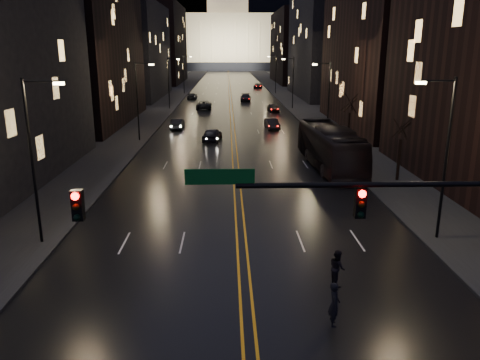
{
  "coord_description": "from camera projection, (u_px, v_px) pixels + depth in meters",
  "views": [
    {
      "loc": [
        -0.76,
        -14.15,
        10.35
      ],
      "look_at": [
        -0.06,
        10.73,
        3.38
      ],
      "focal_mm": 35.0,
      "sensor_mm": 36.0,
      "label": 1
    }
  ],
  "objects": [
    {
      "name": "ground",
      "position": [
        250.0,
        355.0,
        16.43
      ],
      "size": [
        900.0,
        900.0,
        0.0
      ],
      "primitive_type": "plane",
      "color": "black",
      "rests_on": "ground"
    },
    {
      "name": "road",
      "position": [
        229.0,
        85.0,
        141.57
      ],
      "size": [
        20.0,
        320.0,
        0.02
      ],
      "primitive_type": "cube",
      "color": "black",
      "rests_on": "ground"
    },
    {
      "name": "sidewalk_left",
      "position": [
        183.0,
        85.0,
        141.17
      ],
      "size": [
        8.0,
        320.0,
        0.16
      ],
      "primitive_type": "cube",
      "color": "black",
      "rests_on": "ground"
    },
    {
      "name": "sidewalk_right",
      "position": [
        275.0,
        84.0,
        141.92
      ],
      "size": [
        8.0,
        320.0,
        0.16
      ],
      "primitive_type": "cube",
      "color": "black",
      "rests_on": "ground"
    },
    {
      "name": "center_line",
      "position": [
        229.0,
        85.0,
        141.56
      ],
      "size": [
        0.62,
        320.0,
        0.01
      ],
      "primitive_type": "cube",
      "color": "orange",
      "rests_on": "road"
    },
    {
      "name": "building_left_mid",
      "position": [
        79.0,
        22.0,
        64.07
      ],
      "size": [
        12.0,
        30.0,
        28.0
      ],
      "primitive_type": "cube",
      "color": "black",
      "rests_on": "ground"
    },
    {
      "name": "building_left_far",
      "position": [
        134.0,
        51.0,
        101.73
      ],
      "size": [
        12.0,
        34.0,
        20.0
      ],
      "primitive_type": "cube",
      "color": "black",
      "rests_on": "ground"
    },
    {
      "name": "building_left_dist",
      "position": [
        162.0,
        44.0,
        147.4
      ],
      "size": [
        12.0,
        40.0,
        24.0
      ],
      "primitive_type": "cube",
      "color": "black",
      "rests_on": "ground"
    },
    {
      "name": "building_right_mid",
      "position": [
        326.0,
        37.0,
        102.05
      ],
      "size": [
        12.0,
        34.0,
        26.0
      ],
      "primitive_type": "cube",
      "color": "black",
      "rests_on": "ground"
    },
    {
      "name": "building_right_dist",
      "position": [
        295.0,
        47.0,
        148.8
      ],
      "size": [
        12.0,
        40.0,
        22.0
      ],
      "primitive_type": "cube",
      "color": "black",
      "rests_on": "ground"
    },
    {
      "name": "capitol",
      "position": [
        228.0,
        36.0,
        252.46
      ],
      "size": [
        90.0,
        50.0,
        58.5
      ],
      "color": "black",
      "rests_on": "ground"
    },
    {
      "name": "traffic_signal",
      "position": [
        432.0,
        217.0,
        15.21
      ],
      "size": [
        17.29,
        0.45,
        7.0
      ],
      "color": "black",
      "rests_on": "ground"
    },
    {
      "name": "streetlamp_right_near",
      "position": [
        444.0,
        152.0,
        24.97
      ],
      "size": [
        2.13,
        0.25,
        9.0
      ],
      "color": "black",
      "rests_on": "ground"
    },
    {
      "name": "streetlamp_left_near",
      "position": [
        35.0,
        154.0,
        24.39
      ],
      "size": [
        2.13,
        0.25,
        9.0
      ],
      "color": "black",
      "rests_on": "ground"
    },
    {
      "name": "streetlamp_right_mid",
      "position": [
        327.0,
        97.0,
        53.85
      ],
      "size": [
        2.13,
        0.25,
        9.0
      ],
      "color": "black",
      "rests_on": "ground"
    },
    {
      "name": "streetlamp_left_mid",
      "position": [
        139.0,
        97.0,
        53.27
      ],
      "size": [
        2.13,
        0.25,
        9.0
      ],
      "color": "black",
      "rests_on": "ground"
    },
    {
      "name": "streetlamp_right_far",
      "position": [
        292.0,
        80.0,
        82.73
      ],
      "size": [
        2.13,
        0.25,
        9.0
      ],
      "color": "black",
      "rests_on": "ground"
    },
    {
      "name": "streetlamp_left_far",
      "position": [
        170.0,
        80.0,
        82.15
      ],
      "size": [
        2.13,
        0.25,
        9.0
      ],
      "color": "black",
      "rests_on": "ground"
    },
    {
      "name": "streetlamp_right_dist",
      "position": [
        275.0,
        72.0,
        111.61
      ],
      "size": [
        2.13,
        0.25,
        9.0
      ],
      "color": "black",
      "rests_on": "ground"
    },
    {
      "name": "streetlamp_left_dist",
      "position": [
        184.0,
        72.0,
        111.03
      ],
      "size": [
        2.13,
        0.25,
        9.0
      ],
      "color": "black",
      "rests_on": "ground"
    },
    {
      "name": "tree_right_mid",
      "position": [
        402.0,
        126.0,
        36.73
      ],
      "size": [
        2.4,
        2.4,
        6.65
      ],
      "color": "black",
      "rests_on": "ground"
    },
    {
      "name": "tree_right_far",
      "position": [
        350.0,
        104.0,
        52.14
      ],
      "size": [
        2.4,
        2.4,
        6.65
      ],
      "color": "black",
      "rests_on": "ground"
    },
    {
      "name": "bus",
      "position": [
        330.0,
        147.0,
        42.09
      ],
      "size": [
        3.78,
        13.63,
        3.76
      ],
      "primitive_type": "imported",
      "rotation": [
        0.0,
        0.0,
        0.05
      ],
      "color": "black",
      "rests_on": "ground"
    },
    {
      "name": "oncoming_car_a",
      "position": [
        212.0,
        135.0,
        54.36
      ],
      "size": [
        2.51,
        4.89,
        1.59
      ],
      "primitive_type": "imported",
      "rotation": [
        0.0,
        0.0,
        3.0
      ],
      "color": "black",
      "rests_on": "ground"
    },
    {
      "name": "oncoming_car_b",
      "position": [
        177.0,
        124.0,
        62.7
      ],
      "size": [
        1.6,
        4.36,
        1.43
      ],
      "primitive_type": "imported",
      "rotation": [
        0.0,
        0.0,
        3.12
      ],
      "color": "black",
      "rests_on": "ground"
    },
    {
      "name": "oncoming_car_c",
      "position": [
        204.0,
        105.0,
        83.73
      ],
      "size": [
        2.61,
        5.53,
        1.53
      ],
      "primitive_type": "imported",
      "rotation": [
        0.0,
        0.0,
        3.13
      ],
      "color": "black",
      "rests_on": "ground"
    },
    {
      "name": "oncoming_car_d",
      "position": [
        192.0,
        96.0,
        100.18
      ],
      "size": [
        1.96,
        4.76,
        1.38
      ],
      "primitive_type": "imported",
      "rotation": [
        0.0,
        0.0,
        3.14
      ],
      "color": "black",
      "rests_on": "ground"
    },
    {
      "name": "receding_car_a",
      "position": [
        272.0,
        124.0,
        62.7
      ],
      "size": [
        1.92,
        4.42,
        1.41
      ],
      "primitive_type": "imported",
      "rotation": [
        0.0,
        0.0,
        0.1
      ],
      "color": "black",
      "rests_on": "ground"
    },
    {
      "name": "receding_car_b",
      "position": [
        273.0,
        108.0,
        79.82
      ],
      "size": [
        1.97,
        4.3,
        1.43
      ],
      "primitive_type": "imported",
      "rotation": [
        0.0,
        0.0,
        0.07
      ],
      "color": "black",
      "rests_on": "ground"
    },
    {
      "name": "receding_car_c",
      "position": [
        246.0,
        98.0,
        96.27
      ],
      "size": [
        2.37,
        5.25,
        1.49
      ],
      "primitive_type": "imported",
      "rotation": [
        0.0,
        0.0,
        -0.06
      ],
      "color": "black",
      "rests_on": "ground"
    },
    {
      "name": "receding_car_d",
      "position": [
        258.0,
        86.0,
        129.07
      ],
      "size": [
        2.79,
        5.02,
        1.33
      ],
      "primitive_type": "imported",
      "rotation": [
        0.0,
        0.0,
        -0.13
      ],
      "color": "black",
      "rests_on": "ground"
    },
    {
      "name": "pedestrian_a",
      "position": [
        334.0,
        304.0,
        17.97
      ],
      "size": [
        0.48,
        0.69,
        1.81
      ],
      "primitive_type": "imported",
      "rotation": [
        0.0,
        0.0,
        1.5
      ],
      "color": "black",
      "rests_on": "ground"
    },
    {
      "name": "pedestrian_b",
      "position": [
        337.0,
        267.0,
        21.13
      ],
      "size": [
        0.57,
        0.88,
        1.68
      ],
      "primitive_type": "imported",
      "rotation": [
        0.0,
        0.0,
        1.72
      ],
      "color": "black",
      "rests_on": "ground"
    }
  ]
}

